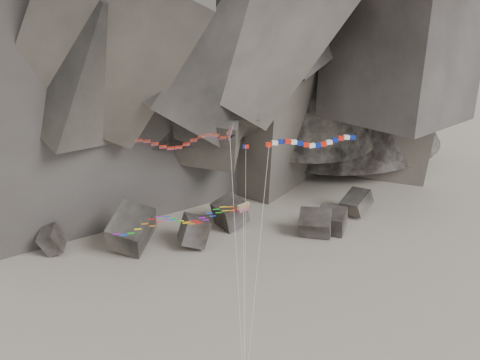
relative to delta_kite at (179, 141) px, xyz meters
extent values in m
cube|color=#47423F|center=(-17.38, 27.51, -24.36)|extent=(4.46, 4.49, 5.10)
cube|color=#47423F|center=(27.97, 24.61, -24.59)|extent=(6.68, 6.68, 4.18)
cube|color=#47423F|center=(24.73, 23.79, -24.63)|extent=(6.98, 6.88, 4.88)
cube|color=#47423F|center=(-5.19, 25.57, -23.87)|extent=(8.18, 9.81, 8.03)
cube|color=#47423F|center=(4.55, 24.75, -24.04)|extent=(5.28, 4.60, 5.82)
cube|color=#47423F|center=(34.92, 29.79, -24.80)|extent=(6.88, 6.21, 4.88)
cube|color=#47423F|center=(11.61, 30.17, -24.08)|extent=(6.78, 6.56, 5.60)
cube|color=#47423F|center=(-25.31, 32.07, -23.40)|extent=(8.03, 9.22, 8.59)
cylinder|color=silver|center=(4.69, -5.19, -12.15)|extent=(0.97, 10.53, 25.21)
cube|color=red|center=(9.04, -0.82, -0.85)|extent=(0.64, 0.44, 0.41)
cube|color=white|center=(9.69, -0.87, -0.68)|extent=(0.67, 0.44, 0.46)
cube|color=navy|center=(10.33, -0.96, -0.57)|extent=(0.69, 0.44, 0.49)
cube|color=red|center=(10.97, -1.07, -0.56)|extent=(0.69, 0.44, 0.49)
cube|color=white|center=(11.62, -1.18, -0.65)|extent=(0.67, 0.44, 0.47)
cube|color=navy|center=(12.26, -1.28, -0.81)|extent=(0.65, 0.44, 0.42)
cube|color=red|center=(12.90, -1.34, -0.99)|extent=(0.66, 0.44, 0.45)
cube|color=white|center=(13.55, -1.36, -1.12)|extent=(0.68, 0.44, 0.48)
cube|color=navy|center=(14.19, -1.35, -1.15)|extent=(0.69, 0.44, 0.49)
cube|color=red|center=(14.84, -1.30, -1.09)|extent=(0.68, 0.44, 0.48)
cube|color=white|center=(15.48, -1.25, -0.94)|extent=(0.65, 0.44, 0.44)
cube|color=navy|center=(16.12, -1.20, -0.76)|extent=(0.65, 0.44, 0.44)
cube|color=red|center=(16.77, -1.19, -0.61)|extent=(0.68, 0.44, 0.48)
cube|color=white|center=(17.41, -1.22, -0.55)|extent=(0.69, 0.44, 0.49)
cube|color=navy|center=(18.05, -1.29, -0.60)|extent=(0.68, 0.44, 0.48)
cylinder|color=silver|center=(6.63, -5.71, -12.80)|extent=(4.86, 9.49, 23.90)
cube|color=yellow|center=(4.95, -6.76, -4.66)|extent=(1.25, 0.80, 0.70)
cube|color=#0CB219|center=(4.95, -6.93, -4.92)|extent=(1.04, 0.62, 0.48)
cylinder|color=silver|center=(4.59, -8.60, -14.70)|extent=(0.76, 3.71, 20.09)
cube|color=red|center=(6.41, -1.73, -0.56)|extent=(0.61, 0.13, 0.39)
cube|color=navy|center=(6.22, -1.72, -0.56)|extent=(0.23, 0.08, 0.40)
cylinder|color=silver|center=(5.32, -6.08, -12.65)|extent=(2.21, 8.73, 24.20)
camera|label=1|loc=(-5.74, -50.63, 16.54)|focal=40.00mm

